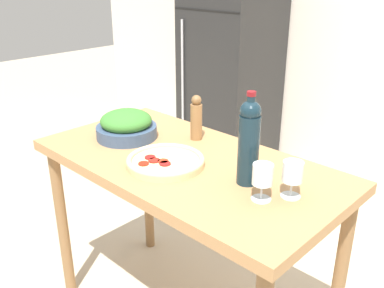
# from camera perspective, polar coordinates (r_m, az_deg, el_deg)

# --- Properties ---
(refrigerator) EXTENTS (0.67, 0.68, 1.90)m
(refrigerator) POSITION_cam_1_polar(r_m,az_deg,el_deg) (3.68, 5.22, 11.23)
(refrigerator) COLOR black
(refrigerator) RESTS_ON ground_plane
(prep_counter) EXTENTS (1.36, 0.70, 0.90)m
(prep_counter) POSITION_cam_1_polar(r_m,az_deg,el_deg) (1.88, -0.74, -5.09)
(prep_counter) COLOR #A87A4C
(prep_counter) RESTS_ON ground_plane
(wine_bottle) EXTENTS (0.08, 0.08, 0.36)m
(wine_bottle) POSITION_cam_1_polar(r_m,az_deg,el_deg) (1.58, 7.59, 0.43)
(wine_bottle) COLOR #142833
(wine_bottle) RESTS_ON prep_counter
(wine_glass_near) EXTENTS (0.07, 0.07, 0.14)m
(wine_glass_near) POSITION_cam_1_polar(r_m,az_deg,el_deg) (1.50, 9.39, -4.28)
(wine_glass_near) COLOR silver
(wine_glass_near) RESTS_ON prep_counter
(wine_glass_far) EXTENTS (0.07, 0.07, 0.14)m
(wine_glass_far) POSITION_cam_1_polar(r_m,az_deg,el_deg) (1.54, 13.26, -3.91)
(wine_glass_far) COLOR silver
(wine_glass_far) RESTS_ON prep_counter
(pepper_mill) EXTENTS (0.06, 0.06, 0.22)m
(pepper_mill) POSITION_cam_1_polar(r_m,az_deg,el_deg) (2.01, 0.58, 3.43)
(pepper_mill) COLOR olive
(pepper_mill) RESTS_ON prep_counter
(salad_bowl) EXTENTS (0.29, 0.29, 0.14)m
(salad_bowl) POSITION_cam_1_polar(r_m,az_deg,el_deg) (2.07, -8.74, 2.43)
(salad_bowl) COLOR #384C6B
(salad_bowl) RESTS_ON prep_counter
(homemade_pizza) EXTENTS (0.33, 0.33, 0.04)m
(homemade_pizza) POSITION_cam_1_polar(r_m,az_deg,el_deg) (1.77, -3.57, -2.30)
(homemade_pizza) COLOR #DBC189
(homemade_pizza) RESTS_ON prep_counter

